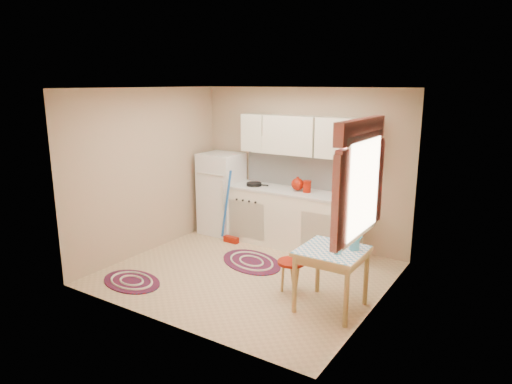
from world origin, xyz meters
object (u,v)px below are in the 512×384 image
base_cabinets (289,219)px  stool (291,277)px  table (331,279)px  fridge (222,194)px

base_cabinets → stool: bearing=-60.7°
base_cabinets → table: (1.42, -1.60, -0.08)m
base_cabinets → fridge: bearing=-177.8°
stool → table: bearing=-11.0°
base_cabinets → table: 2.14m
fridge → stool: fridge is taller
fridge → stool: (2.15, -1.44, -0.49)m
base_cabinets → stool: (0.84, -1.49, -0.23)m
table → fridge: bearing=150.3°
base_cabinets → table: size_ratio=3.12×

